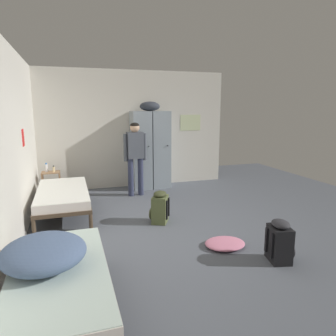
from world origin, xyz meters
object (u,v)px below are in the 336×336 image
object	(u,v)px
shelf_unit	(51,182)
bed_left_rear	(63,195)
bed_left_front	(59,280)
clothes_pile_pink	(225,243)
lotion_bottle	(54,169)
water_bottle	(46,168)
bedding_heap	(44,253)
backpack_black	(280,242)
locker_bank	(150,148)
person_traveler	(135,152)
backpack_olive	(159,208)

from	to	relation	value
shelf_unit	bed_left_rear	bearing A→B (deg)	-78.75
bed_left_front	clothes_pile_pink	bearing A→B (deg)	22.11
shelf_unit	lotion_bottle	bearing A→B (deg)	-29.74
bed_left_front	water_bottle	bearing A→B (deg)	94.44
bed_left_front	bedding_heap	bearing A→B (deg)	150.47
bed_left_rear	backpack_black	world-z (taller)	backpack_black
locker_bank	shelf_unit	size ratio (longest dim) A/B	3.63
bed_left_front	bedding_heap	distance (m)	0.29
person_traveler	clothes_pile_pink	xyz separation A→B (m)	(0.65, -2.95, -0.93)
locker_bank	backpack_olive	bearing A→B (deg)	-101.04
bedding_heap	backpack_olive	size ratio (longest dim) A/B	1.38
locker_bank	shelf_unit	bearing A→B (deg)	-175.21
bed_left_front	lotion_bottle	world-z (taller)	lotion_bottle
clothes_pile_pink	backpack_olive	bearing A→B (deg)	117.17
water_bottle	lotion_bottle	world-z (taller)	water_bottle
locker_bank	shelf_unit	xyz separation A→B (m)	(-2.27, -0.19, -0.62)
bed_left_front	backpack_olive	world-z (taller)	backpack_olive
bed_left_rear	shelf_unit	bearing A→B (deg)	101.25
shelf_unit	lotion_bottle	xyz separation A→B (m)	(0.07, -0.04, 0.29)
bed_left_rear	backpack_olive	bearing A→B (deg)	-29.73
shelf_unit	bed_left_front	bearing A→B (deg)	-86.62
bedding_heap	water_bottle	bearing A→B (deg)	92.90
locker_bank	backpack_black	world-z (taller)	locker_bank
backpack_black	bed_left_rear	bearing A→B (deg)	134.58
bed_left_rear	water_bottle	size ratio (longest dim) A/B	9.65
bedding_heap	bed_left_front	bearing A→B (deg)	-29.53
bed_left_rear	water_bottle	world-z (taller)	water_bottle
water_bottle	backpack_black	bearing A→B (deg)	-53.10
bedding_heap	backpack_black	xyz separation A→B (m)	(2.76, 0.23, -0.38)
bedding_heap	lotion_bottle	xyz separation A→B (m)	(-0.06, 4.13, -0.01)
water_bottle	backpack_olive	xyz separation A→B (m)	(1.90, -2.17, -0.40)
person_traveler	clothes_pile_pink	distance (m)	3.16
shelf_unit	bed_left_front	xyz separation A→B (m)	(0.25, -4.23, 0.04)
shelf_unit	backpack_olive	size ratio (longest dim) A/B	1.04
locker_bank	bed_left_front	bearing A→B (deg)	-114.57
water_bottle	backpack_black	distance (m)	4.96
bed_left_front	backpack_black	bearing A→B (deg)	6.42
bed_left_rear	clothes_pile_pink	xyz separation A→B (m)	(2.18, -2.09, -0.34)
lotion_bottle	bed_left_rear	bearing A→B (deg)	-81.58
shelf_unit	lotion_bottle	world-z (taller)	lotion_bottle
person_traveler	bed_left_front	bearing A→B (deg)	-111.74
shelf_unit	person_traveler	bearing A→B (deg)	-12.51
person_traveler	bed_left_rear	bearing A→B (deg)	-150.64
bed_left_rear	bed_left_front	world-z (taller)	same
bed_left_rear	bed_left_front	size ratio (longest dim) A/B	1.00
person_traveler	backpack_olive	world-z (taller)	person_traveler
bed_left_front	backpack_black	world-z (taller)	backpack_black
shelf_unit	backpack_olive	world-z (taller)	shelf_unit
lotion_bottle	clothes_pile_pink	distance (m)	4.11
bed_left_front	lotion_bottle	bearing A→B (deg)	92.46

